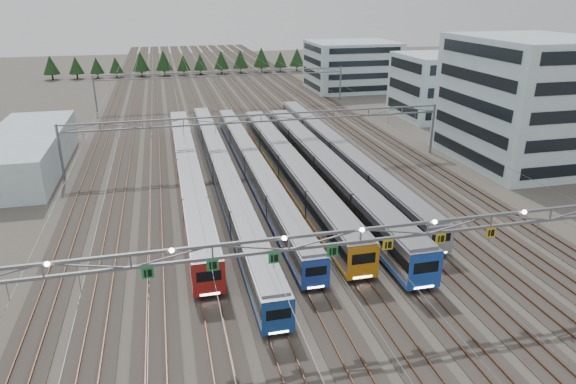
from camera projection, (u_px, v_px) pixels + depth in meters
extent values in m
plane|color=#47423A|center=(356.00, 317.00, 41.51)|extent=(400.00, 400.00, 0.00)
cube|color=#2D2823|center=(218.00, 94.00, 132.00)|extent=(54.00, 260.00, 0.08)
cube|color=brown|center=(114.00, 98.00, 126.34)|extent=(0.08, 260.00, 0.16)
cube|color=brown|center=(313.00, 89.00, 137.57)|extent=(0.08, 260.00, 0.16)
cube|color=brown|center=(215.00, 94.00, 131.79)|extent=(0.08, 260.00, 0.16)
cube|color=brown|center=(220.00, 93.00, 132.11)|extent=(0.08, 260.00, 0.16)
cube|color=black|center=(189.00, 182.00, 69.88)|extent=(2.34, 57.54, 0.35)
cube|color=#9DA0A5|center=(188.00, 170.00, 69.26)|extent=(2.76, 58.71, 3.10)
cube|color=black|center=(188.00, 167.00, 69.12)|extent=(2.82, 58.42, 0.94)
cube|color=#A31D19|center=(189.00, 179.00, 69.73)|extent=(2.81, 58.42, 0.34)
cube|color=slate|center=(187.00, 158.00, 68.66)|extent=(2.48, 57.54, 0.25)
cube|color=#A31D19|center=(209.00, 280.00, 42.74)|extent=(2.78, 0.12, 3.10)
cube|color=black|center=(209.00, 276.00, 42.57)|extent=(2.07, 0.10, 0.94)
cube|color=white|center=(210.00, 294.00, 43.17)|extent=(1.65, 0.06, 0.15)
cube|color=black|center=(223.00, 182.00, 69.75)|extent=(2.15, 67.61, 0.32)
cube|color=#9DA0A5|center=(222.00, 171.00, 69.18)|extent=(2.53, 68.99, 2.84)
cube|color=black|center=(222.00, 169.00, 69.06)|extent=(2.59, 68.65, 0.86)
cube|color=navy|center=(223.00, 179.00, 69.61)|extent=(2.58, 68.65, 0.32)
cube|color=slate|center=(222.00, 160.00, 68.63)|extent=(2.27, 67.61, 0.23)
cube|color=navy|center=(278.00, 318.00, 38.01)|extent=(2.55, 0.12, 2.84)
cube|color=black|center=(279.00, 314.00, 37.85)|extent=(1.89, 0.10, 0.86)
cube|color=white|center=(279.00, 332.00, 38.40)|extent=(1.52, 0.06, 0.14)
cube|color=black|center=(254.00, 176.00, 71.85)|extent=(2.13, 59.43, 0.32)
cube|color=#9DA0A5|center=(254.00, 166.00, 71.28)|extent=(2.51, 60.64, 2.82)
cube|color=black|center=(254.00, 164.00, 71.16)|extent=(2.57, 60.34, 0.85)
cube|color=#2041B0|center=(254.00, 174.00, 71.71)|extent=(2.56, 60.34, 0.31)
cube|color=slate|center=(253.00, 156.00, 70.73)|extent=(2.26, 59.43, 0.22)
cube|color=#2041B0|center=(316.00, 274.00, 43.88)|extent=(2.53, 0.12, 2.82)
cube|color=black|center=(316.00, 271.00, 43.73)|extent=(1.88, 0.10, 0.85)
cube|color=white|center=(316.00, 287.00, 44.28)|extent=(1.50, 0.06, 0.13)
cube|color=black|center=(289.00, 179.00, 70.66)|extent=(2.51, 53.75, 0.38)
cube|color=#9DA0A5|center=(289.00, 167.00, 69.99)|extent=(2.95, 54.85, 3.32)
cube|color=black|center=(289.00, 164.00, 69.85)|extent=(3.01, 54.57, 1.00)
cube|color=orange|center=(289.00, 176.00, 70.50)|extent=(3.00, 54.57, 0.37)
cube|color=slate|center=(289.00, 154.00, 69.35)|extent=(2.65, 53.75, 0.26)
cube|color=orange|center=(363.00, 262.00, 45.22)|extent=(2.97, 0.12, 3.32)
cube|color=black|center=(364.00, 259.00, 45.05)|extent=(2.21, 0.10, 1.00)
cube|color=white|center=(363.00, 277.00, 45.69)|extent=(1.77, 0.06, 0.16)
cube|color=black|center=(324.00, 181.00, 70.01)|extent=(2.60, 55.81, 0.39)
cube|color=#9DA0A5|center=(325.00, 168.00, 69.32)|extent=(3.06, 56.95, 3.45)
cube|color=black|center=(325.00, 165.00, 69.16)|extent=(3.12, 56.66, 1.04)
cube|color=blue|center=(324.00, 178.00, 69.84)|extent=(3.11, 56.66, 0.38)
cube|color=slate|center=(325.00, 155.00, 68.65)|extent=(2.76, 55.81, 0.27)
cube|color=blue|center=(425.00, 271.00, 43.59)|extent=(3.08, 0.12, 3.45)
cube|color=black|center=(426.00, 267.00, 43.42)|extent=(2.30, 0.10, 1.04)
cube|color=white|center=(424.00, 287.00, 44.09)|extent=(1.84, 0.06, 0.16)
cube|color=black|center=(337.00, 162.00, 77.97)|extent=(2.26, 60.22, 0.34)
cube|color=#9DA0A5|center=(338.00, 151.00, 77.36)|extent=(2.66, 61.45, 2.99)
cube|color=black|center=(338.00, 149.00, 77.23)|extent=(2.72, 61.14, 0.90)
cube|color=gray|center=(337.00, 159.00, 77.82)|extent=(2.71, 61.14, 0.33)
cube|color=slate|center=(338.00, 141.00, 76.79)|extent=(2.39, 60.22, 0.24)
cube|color=gray|center=(441.00, 241.00, 49.60)|extent=(2.68, 0.12, 2.99)
cube|color=black|center=(441.00, 238.00, 49.45)|extent=(1.99, 0.10, 0.90)
cube|color=white|center=(439.00, 253.00, 50.02)|extent=(1.59, 0.06, 0.14)
cube|color=slate|center=(361.00, 230.00, 38.67)|extent=(56.00, 0.22, 0.22)
cube|color=slate|center=(360.00, 241.00, 39.04)|extent=(56.00, 0.22, 0.22)
cube|color=#1A8239|center=(148.00, 273.00, 35.64)|extent=(0.85, 0.06, 0.85)
cube|color=#1A8239|center=(213.00, 265.00, 36.63)|extent=(0.85, 0.06, 0.85)
cube|color=#1A8239|center=(274.00, 258.00, 37.62)|extent=(0.85, 0.06, 0.85)
cube|color=#1A8239|center=(332.00, 251.00, 38.61)|extent=(0.85, 0.06, 0.85)
cube|color=gold|center=(388.00, 245.00, 39.61)|extent=(0.85, 0.06, 0.85)
cube|color=gold|center=(441.00, 239.00, 40.60)|extent=(0.85, 0.06, 0.85)
cube|color=gold|center=(491.00, 233.00, 41.59)|extent=(0.85, 0.06, 0.85)
cylinder|color=slate|center=(60.00, 153.00, 70.08)|extent=(0.36, 0.36, 8.00)
cylinder|color=slate|center=(432.00, 129.00, 82.43)|extent=(0.36, 0.36, 8.00)
cube|color=slate|center=(261.00, 115.00, 74.87)|extent=(56.00, 0.22, 0.22)
cube|color=slate|center=(261.00, 121.00, 75.24)|extent=(56.00, 0.22, 0.22)
cylinder|color=slate|center=(95.00, 94.00, 110.81)|extent=(0.36, 0.36, 8.00)
cylinder|color=slate|center=(340.00, 84.00, 123.15)|extent=(0.36, 0.36, 8.00)
cube|color=slate|center=(223.00, 71.00, 115.60)|extent=(56.00, 0.22, 0.22)
cube|color=slate|center=(223.00, 76.00, 115.96)|extent=(56.00, 0.22, 0.22)
cube|color=#ADC6CF|center=(525.00, 101.00, 76.65)|extent=(18.00, 22.00, 18.59)
cube|color=#ADC6CF|center=(435.00, 86.00, 105.63)|extent=(14.00, 16.00, 12.80)
cube|color=#ADC6CF|center=(352.00, 66.00, 136.11)|extent=(22.00, 18.00, 12.47)
cube|color=#ADC6CF|center=(26.00, 152.00, 74.93)|extent=(10.00, 30.00, 5.49)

